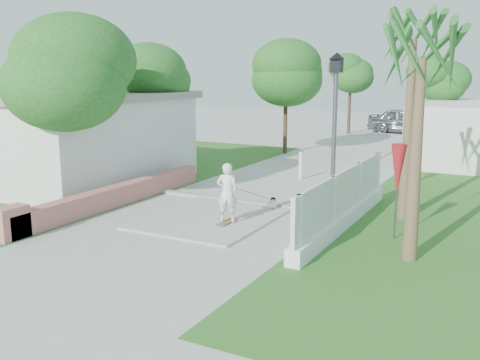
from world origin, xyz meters
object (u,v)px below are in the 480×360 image
Objects in this scene: bollard at (300,165)px; dog at (273,203)px; patio_umbrella at (398,170)px; skateboarder at (245,192)px; street_lamp at (334,131)px; parked_car at (407,121)px.

bollard is 2.10× the size of dog.
patio_umbrella is 0.91× the size of skateboarder.
skateboarder is at bearing 179.60° from patio_umbrella.
street_lamp is 4.07× the size of bollard.
skateboarder is at bearing -128.19° from dog.
patio_umbrella is (4.60, -5.50, 1.10)m from bollard.
patio_umbrella reaches higher than dog.
parked_car reaches higher than dog.
parked_car is at bearing 88.43° from bollard.
patio_umbrella is 4.17m from skateboarder.
patio_umbrella is at bearing -38.11° from dog.
bollard is 0.22× the size of parked_car.
street_lamp is at bearing -173.49° from skateboarder.
street_lamp reaches higher than patio_umbrella.
dog is (-3.72, 1.14, -1.48)m from patio_umbrella.
bollard is (-2.70, 4.50, -1.84)m from street_lamp.
skateboarder is at bearing -84.37° from bollard.
bollard is 0.43× the size of skateboarder.
parked_car reaches higher than skateboarder.
bollard is at bearing 120.96° from street_lamp.
skateboarder reaches higher than dog.
patio_umbrella is at bearing -27.76° from street_lamp.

